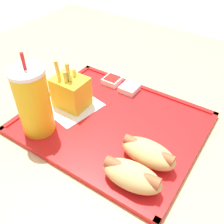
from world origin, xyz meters
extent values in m
cube|color=tan|center=(0.00, 0.00, 0.38)|extent=(1.20, 1.16, 0.75)
cube|color=red|center=(-0.04, 0.02, 0.76)|extent=(0.40, 0.33, 0.01)
cube|color=red|center=(-0.04, -0.14, 0.76)|extent=(0.40, 0.01, 0.00)
cube|color=red|center=(-0.04, 0.18, 0.76)|extent=(0.40, 0.01, 0.00)
cube|color=red|center=(-0.23, 0.02, 0.76)|extent=(0.01, 0.33, 0.00)
cube|color=red|center=(0.16, 0.02, 0.76)|extent=(0.01, 0.33, 0.00)
cube|color=white|center=(0.09, 0.03, 0.76)|extent=(0.17, 0.15, 0.00)
cylinder|color=gold|center=(0.09, 0.13, 0.84)|extent=(0.07, 0.07, 0.15)
cylinder|color=white|center=(0.09, 0.13, 0.91)|extent=(0.07, 0.07, 0.01)
cylinder|color=red|center=(0.09, 0.13, 0.93)|extent=(0.01, 0.01, 0.03)
ellipsoid|color=tan|center=(-0.16, 0.15, 0.78)|extent=(0.12, 0.06, 0.05)
cylinder|color=#9E512D|center=(-0.16, 0.15, 0.79)|extent=(0.11, 0.03, 0.02)
ellipsoid|color=tan|center=(-0.16, 0.08, 0.78)|extent=(0.12, 0.06, 0.05)
cylinder|color=#9E512D|center=(-0.16, 0.08, 0.79)|extent=(0.11, 0.02, 0.02)
cube|color=gold|center=(0.08, 0.03, 0.80)|extent=(0.08, 0.06, 0.08)
cylinder|color=#E5C14C|center=(0.08, 0.03, 0.84)|extent=(0.01, 0.02, 0.09)
cylinder|color=#E5C14C|center=(0.10, 0.04, 0.84)|extent=(0.02, 0.01, 0.09)
cylinder|color=#E5C14C|center=(0.08, 0.04, 0.83)|extent=(0.02, 0.02, 0.07)
cylinder|color=#E5C14C|center=(0.07, 0.03, 0.83)|extent=(0.01, 0.01, 0.06)
cylinder|color=#E5C14C|center=(0.08, 0.01, 0.83)|extent=(0.02, 0.01, 0.06)
cube|color=silver|center=(-0.01, -0.10, 0.77)|extent=(0.05, 0.05, 0.02)
cube|color=white|center=(-0.01, -0.10, 0.78)|extent=(0.04, 0.04, 0.00)
cube|color=silver|center=(0.05, -0.11, 0.77)|extent=(0.05, 0.05, 0.02)
cube|color=#B21914|center=(0.05, -0.11, 0.78)|extent=(0.04, 0.04, 0.00)
camera|label=1|loc=(-0.29, 0.40, 1.18)|focal=42.00mm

